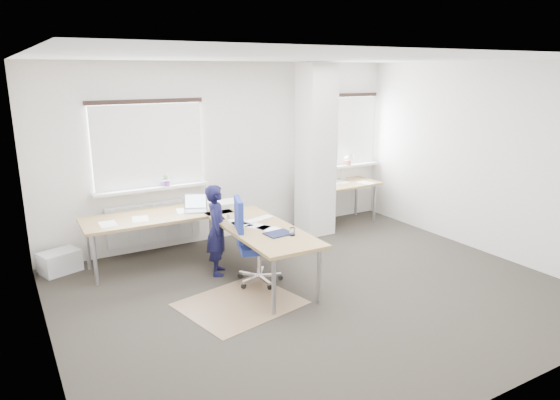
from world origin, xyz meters
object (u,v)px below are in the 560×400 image
task_chair (256,260)px  person (217,230)px  desk_side (340,186)px  desk_main (210,223)px

task_chair → person: size_ratio=0.92×
desk_side → person: size_ratio=1.16×
desk_side → task_chair: (-2.50, -1.56, -0.37)m
desk_side → person: bearing=-161.8°
desk_main → desk_side: size_ratio=1.85×
desk_main → person: person is taller
person → desk_main: bearing=51.9°
desk_main → task_chair: 0.81m
desk_side → desk_main: bearing=-163.9°
desk_side → person: (-2.79, -1.03, -0.07)m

